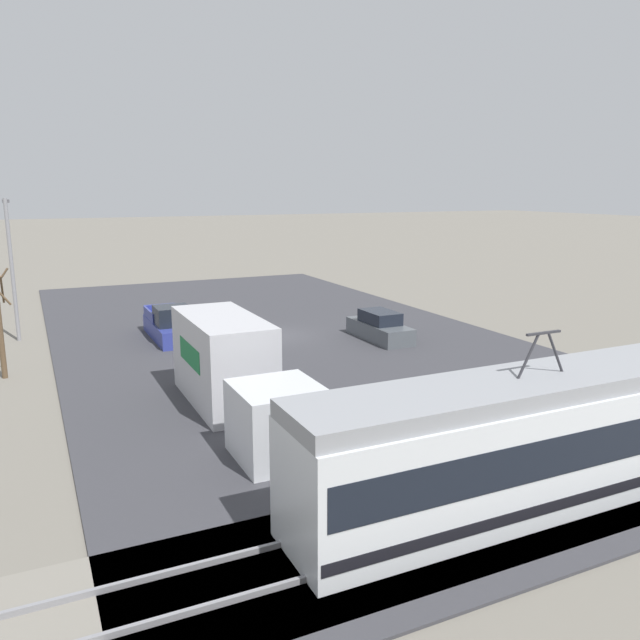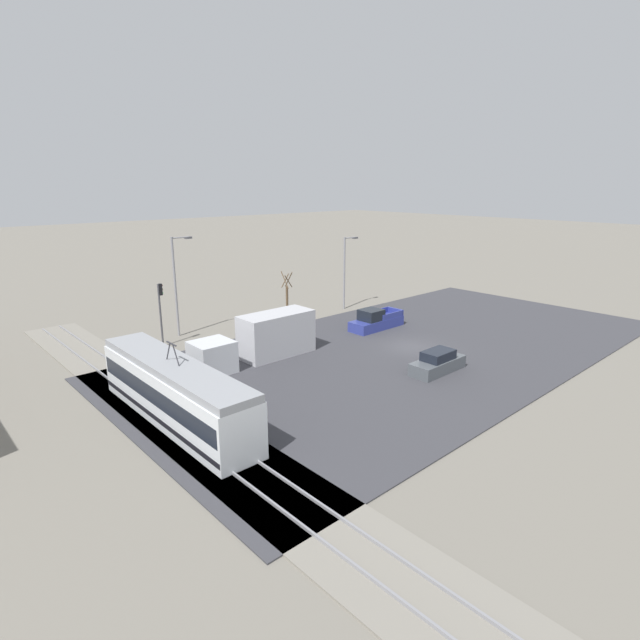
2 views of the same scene
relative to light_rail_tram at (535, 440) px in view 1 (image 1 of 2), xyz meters
The scene contains 9 objects.
ground_plane 20.62m from the light_rail_tram, 92.19° to the right, with size 320.00×320.00×0.00m, color slate.
road_surface 20.62m from the light_rail_tram, 92.19° to the right, with size 23.53×46.86×0.08m.
rail_bed 1.88m from the light_rail_tram, behind, with size 53.01×4.40×0.22m.
light_rail_tram is the anchor object (origin of this frame).
box_truck 11.00m from the light_rail_tram, 62.05° to the right, with size 2.58×10.09×3.37m.
pickup_truck 22.91m from the light_rail_tram, 77.88° to the right, with size 1.98×5.61×1.93m.
sedan_car_0 18.25m from the light_rail_tram, 107.76° to the right, with size 1.74×4.62×1.58m.
street_tree 22.54m from the light_rail_tram, 54.82° to the right, with size 1.15×0.95×4.85m.
street_lamp_mid_block 28.97m from the light_rail_tram, 64.47° to the right, with size 0.36×1.95×7.72m.
Camera 1 is at (12.43, 31.98, 8.20)m, focal length 35.00 mm.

